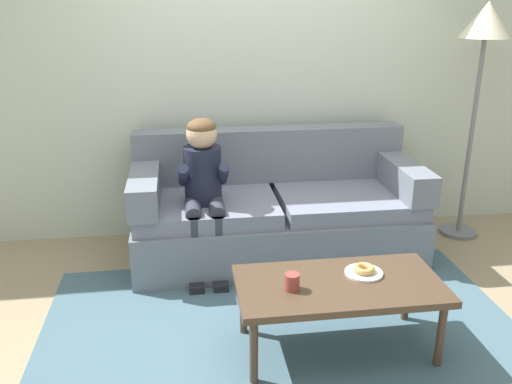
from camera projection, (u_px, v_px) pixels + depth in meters
name	position (u px, v px, depth m)	size (l,w,h in m)	color
ground	(276.00, 313.00, 3.40)	(10.00, 10.00, 0.00)	#9E896B
wall_back	(247.00, 61.00, 4.23)	(8.00, 0.10, 2.80)	beige
area_rug	(283.00, 335.00, 3.16)	(2.83, 1.89, 0.01)	#476675
couch	(276.00, 212.00, 4.09)	(2.10, 0.90, 0.92)	slate
coffee_table	(339.00, 289.00, 2.92)	(1.11, 0.56, 0.42)	#4C3828
person_child	(204.00, 182.00, 3.72)	(0.34, 0.58, 1.10)	#1E2338
plate	(364.00, 273.00, 2.99)	(0.21, 0.21, 0.01)	white
donut	(364.00, 269.00, 2.98)	(0.12, 0.12, 0.04)	tan
mug	(291.00, 282.00, 2.82)	(0.08, 0.08, 0.09)	#993D38
floor_lamp	(484.00, 41.00, 4.02)	(0.38, 0.38, 1.84)	slate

